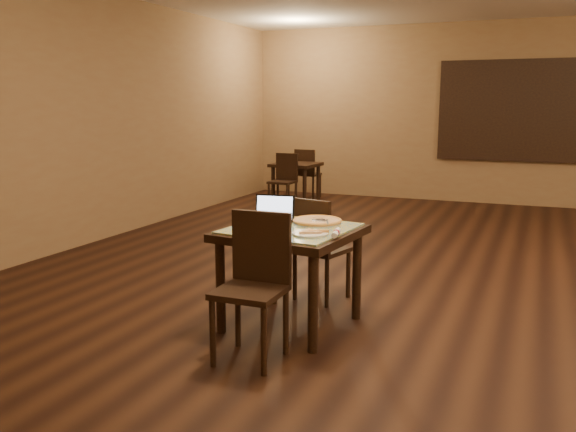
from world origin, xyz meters
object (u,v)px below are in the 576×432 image
at_px(laptop, 272,216).
at_px(pizza_pan, 317,223).
at_px(tiled_table, 291,241).
at_px(chair_main_near, 255,277).
at_px(other_table_b_chair_near, 284,177).
at_px(chair_main_far, 317,243).
at_px(other_table_b_chair_far, 307,171).
at_px(other_table_b, 296,170).

distance_m(laptop, pizza_pan, 0.35).
xyz_separation_m(tiled_table, pizza_pan, (0.12, 0.24, 0.11)).
height_order(chair_main_near, other_table_b_chair_near, chair_main_near).
distance_m(tiled_table, chair_main_far, 0.64).
relative_size(chair_main_near, chair_main_far, 1.08).
height_order(chair_main_far, other_table_b_chair_far, chair_main_far).
bearing_deg(pizza_pan, other_table_b_chair_near, 115.85).
bearing_deg(other_table_b_chair_far, other_table_b_chair_near, 93.00).
xyz_separation_m(tiled_table, other_table_b_chair_far, (-2.14, 5.92, -0.17)).
bearing_deg(laptop, pizza_pan, 14.34).
xyz_separation_m(other_table_b, other_table_b_chair_near, (0.00, -0.51, -0.07)).
bearing_deg(pizza_pan, tiled_table, -116.57).
xyz_separation_m(chair_main_far, other_table_b_chair_near, (-2.12, 4.27, -0.01)).
distance_m(chair_main_near, chair_main_far, 1.24).
height_order(chair_main_far, laptop, laptop).
relative_size(tiled_table, laptop, 2.98).
xyz_separation_m(chair_main_far, pizza_pan, (0.14, -0.38, 0.26)).
relative_size(laptop, other_table_b_chair_near, 0.39).
bearing_deg(tiled_table, other_table_b, 117.99).
bearing_deg(chair_main_far, chair_main_near, 105.72).
distance_m(pizza_pan, other_table_b_chair_far, 6.12).
xyz_separation_m(tiled_table, other_table_b, (-2.14, 5.41, -0.10)).
relative_size(pizza_pan, other_table_b, 0.50).
height_order(chair_main_near, chair_main_far, chair_main_near).
xyz_separation_m(chair_main_near, laptop, (-0.20, 0.71, 0.27)).
bearing_deg(other_table_b, other_table_b_chair_far, 93.00).
bearing_deg(other_table_b_chair_near, chair_main_near, -66.22).
distance_m(chair_main_far, other_table_b, 5.23).
xyz_separation_m(laptop, other_table_b, (-1.94, 5.31, -0.26)).
xyz_separation_m(chair_main_near, other_table_b_chair_far, (-2.14, 6.53, -0.05)).
bearing_deg(other_table_b, laptop, -67.32).
bearing_deg(other_table_b, chair_main_near, -67.84).
bearing_deg(laptop, chair_main_near, -83.81).
bearing_deg(pizza_pan, chair_main_near, -98.06).
distance_m(other_table_b, other_table_b_chair_far, 0.51).
relative_size(tiled_table, other_table_b_chair_far, 1.16).
relative_size(chair_main_far, other_table_b_chair_far, 1.02).
height_order(tiled_table, laptop, laptop).
xyz_separation_m(pizza_pan, other_table_b_chair_far, (-2.26, 5.68, -0.27)).
distance_m(chair_main_far, laptop, 0.64).
xyz_separation_m(pizza_pan, other_table_b_chair_near, (-2.26, 4.66, -0.27)).
bearing_deg(other_table_b_chair_far, laptop, 111.08).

